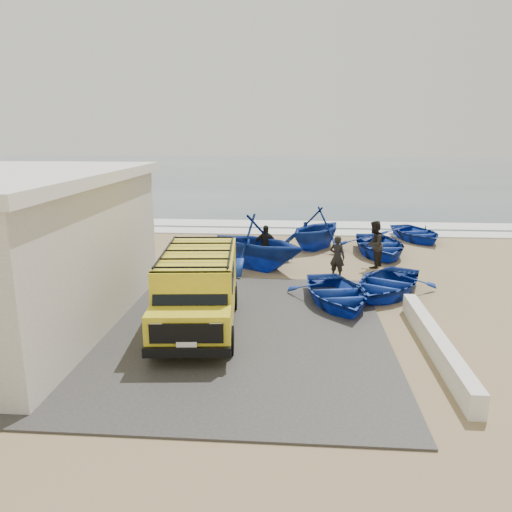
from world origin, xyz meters
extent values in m
plane|color=#937B55|center=(0.00, 0.00, 0.00)|extent=(160.00, 160.00, 0.00)
cube|color=#3F3C3A|center=(-2.00, -2.00, 0.03)|extent=(12.00, 10.00, 0.05)
cube|color=#385166|center=(0.00, 56.00, 0.00)|extent=(180.00, 88.00, 0.01)
cube|color=white|center=(0.00, 12.00, 0.03)|extent=(180.00, 1.60, 0.06)
cube|color=white|center=(0.00, 14.50, 0.02)|extent=(180.00, 2.20, 0.04)
cube|color=black|center=(-3.55, -0.50, 2.60)|extent=(0.08, 0.70, 0.90)
cube|color=silver|center=(5.00, -3.00, 0.28)|extent=(0.35, 6.00, 0.55)
cube|color=yellow|center=(-1.15, -1.44, 1.21)|extent=(2.31, 4.18, 1.70)
cube|color=yellow|center=(-0.93, -3.91, 0.83)|extent=(2.04, 1.10, 0.93)
cube|color=black|center=(-0.98, -3.43, 1.65)|extent=(1.83, 0.51, 0.74)
cube|color=black|center=(-0.89, -4.39, 0.93)|extent=(1.67, 0.23, 0.46)
cube|color=black|center=(-0.89, -4.42, 0.48)|extent=(2.00, 0.32, 0.23)
cube|color=black|center=(-1.15, -1.50, 2.15)|extent=(2.19, 3.87, 0.06)
cylinder|color=black|center=(-1.88, -3.58, 0.36)|extent=(0.29, 0.74, 0.72)
cylinder|color=black|center=(-2.17, -0.40, 0.36)|extent=(0.29, 0.74, 0.72)
cylinder|color=black|center=(-0.05, -3.42, 0.36)|extent=(0.29, 0.74, 0.72)
cylinder|color=black|center=(-0.34, -0.23, 0.36)|extent=(0.29, 0.74, 0.72)
imported|color=#13349B|center=(2.84, 0.44, 0.39)|extent=(3.39, 4.21, 0.77)
imported|color=#13349B|center=(4.62, 1.60, 0.39)|extent=(4.17, 4.62, 0.79)
imported|color=#13349B|center=(0.02, 4.57, 1.09)|extent=(5.38, 5.20, 2.18)
imported|color=#13349B|center=(5.25, 7.21, 0.44)|extent=(3.43, 4.53, 0.88)
imported|color=#13349B|center=(2.51, 8.26, 0.98)|extent=(4.74, 4.88, 1.96)
imported|color=#13349B|center=(7.61, 10.48, 0.39)|extent=(3.60, 4.33, 0.77)
imported|color=black|center=(3.10, 3.44, 0.81)|extent=(0.70, 0.61, 1.61)
imported|color=black|center=(4.68, 5.07, 0.95)|extent=(1.08, 1.16, 1.90)
imported|color=black|center=(0.33, 5.11, 0.83)|extent=(1.03, 0.57, 1.67)
camera|label=1|loc=(1.47, -14.66, 5.31)|focal=35.00mm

